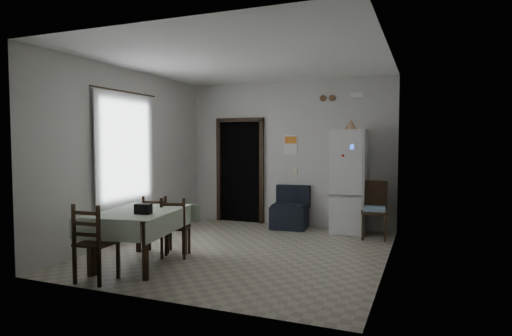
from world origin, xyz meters
The scene contains 25 objects.
ground centered at (0.00, 0.00, 0.00)m, with size 4.50×4.50×0.00m, color #A79D89.
ceiling centered at (0.00, 0.00, 2.90)m, with size 4.20×4.50×0.02m, color white, non-canonical shape.
wall_back centered at (0.00, 2.25, 1.45)m, with size 4.20×0.02×2.90m, color beige, non-canonical shape.
wall_front centered at (0.00, -2.25, 1.45)m, with size 4.20×0.02×2.90m, color beige, non-canonical shape.
wall_left centered at (-2.10, 0.00, 1.45)m, with size 0.02×4.50×2.90m, color beige, non-canonical shape.
wall_right centered at (2.10, 0.00, 1.45)m, with size 0.02×4.50×2.90m, color beige, non-canonical shape.
doorway centered at (-1.05, 2.45, 1.06)m, with size 1.06×0.52×2.22m.
window_recess centered at (-2.15, -0.20, 1.55)m, with size 0.10×1.20×1.60m, color silver.
curtain centered at (-2.04, -0.20, 1.55)m, with size 0.02×1.45×1.85m, color beige.
curtain_rod centered at (-2.03, -0.20, 2.50)m, with size 0.02×0.02×1.60m, color black.
calendar centered at (0.05, 2.24, 1.62)m, with size 0.28×0.02×0.40m, color white.
calendar_image centered at (0.05, 2.23, 1.72)m, with size 0.24×0.01×0.14m, color orange.
light_switch centered at (0.15, 2.24, 1.10)m, with size 0.08×0.02×0.12m, color beige.
vent_left centered at (0.70, 2.23, 2.52)m, with size 0.12×0.12×0.03m, color brown.
vent_right centered at (0.88, 2.23, 2.52)m, with size 0.12×0.12×0.03m, color brown.
emergency_light centered at (1.35, 2.21, 2.55)m, with size 0.25×0.07×0.09m, color white.
fridge centered at (1.27, 1.93, 0.95)m, with size 0.62×0.62×1.90m, color silver, non-canonical shape.
tan_cone centered at (1.30, 1.85, 1.99)m, with size 0.23×0.23×0.19m, color tan.
navy_seat centered at (0.13, 1.93, 0.41)m, with size 0.68×0.66×0.82m, color black, non-canonical shape.
corner_chair centered at (1.76, 1.60, 0.50)m, with size 0.43×0.43×0.99m, color black, non-canonical shape.
dining_table centered at (-1.00, -1.21, 0.37)m, with size 0.94×1.43×0.75m, color #A9B99F, non-canonical shape.
black_bag centered at (-0.79, -1.44, 0.81)m, with size 0.20×0.12×0.13m, color black.
dining_chair_far_left centered at (-1.15, -0.61, 0.44)m, with size 0.38×0.38×0.88m, color black, non-canonical shape.
dining_chair_far_right centered at (-0.79, -0.68, 0.44)m, with size 0.38×0.38×0.88m, color black, non-canonical shape.
dining_chair_near_head centered at (-1.06, -1.99, 0.47)m, with size 0.41×0.41×0.95m, color black, non-canonical shape.
Camera 1 is at (2.59, -5.96, 1.65)m, focal length 30.00 mm.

